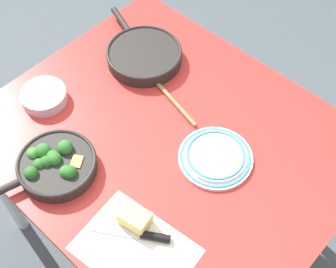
{
  "coord_description": "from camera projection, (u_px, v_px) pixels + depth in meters",
  "views": [
    {
      "loc": [
        -0.61,
        0.65,
        2.01
      ],
      "look_at": [
        0.0,
        0.0,
        0.78
      ],
      "focal_mm": 50.0,
      "sensor_mm": 36.0,
      "label": 1
    }
  ],
  "objects": [
    {
      "name": "grater_knife",
      "position": [
        142.0,
        235.0,
        1.32
      ],
      "size": [
        0.21,
        0.14,
        0.02
      ],
      "rotation": [
        0.0,
        0.0,
        0.56
      ],
      "color": "silver",
      "rests_on": "dining_table_red"
    },
    {
      "name": "parchment_sheet",
      "position": [
        136.0,
        249.0,
        1.31
      ],
      "size": [
        0.34,
        0.26,
        0.0
      ],
      "color": "silver",
      "rests_on": "dining_table_red"
    },
    {
      "name": "dinner_plate_stack",
      "position": [
        216.0,
        157.0,
        1.47
      ],
      "size": [
        0.24,
        0.24,
        0.03
      ],
      "color": "silver",
      "rests_on": "dining_table_red"
    },
    {
      "name": "prep_bowl_steel",
      "position": [
        44.0,
        96.0,
        1.61
      ],
      "size": [
        0.16,
        0.16,
        0.04
      ],
      "color": "#B7B7BC",
      "rests_on": "dining_table_red"
    },
    {
      "name": "skillet_broccoli",
      "position": [
        56.0,
        165.0,
        1.44
      ],
      "size": [
        0.25,
        0.35,
        0.08
      ],
      "rotation": [
        0.0,
        0.0,
        1.29
      ],
      "color": "black",
      "rests_on": "dining_table_red"
    },
    {
      "name": "dining_table_red",
      "position": [
        168.0,
        151.0,
        1.6
      ],
      "size": [
        1.16,
        0.98,
        0.76
      ],
      "color": "#B72D28",
      "rests_on": "ground_plane"
    },
    {
      "name": "skillet_eggs",
      "position": [
        144.0,
        55.0,
        1.72
      ],
      "size": [
        0.41,
        0.28,
        0.05
      ],
      "rotation": [
        0.0,
        0.0,
        5.94
      ],
      "color": "black",
      "rests_on": "dining_table_red"
    },
    {
      "name": "cheese_block",
      "position": [
        135.0,
        218.0,
        1.33
      ],
      "size": [
        0.1,
        0.08,
        0.06
      ],
      "color": "#EACC66",
      "rests_on": "dining_table_red"
    },
    {
      "name": "ground_plane",
      "position": [
        168.0,
        233.0,
        2.15
      ],
      "size": [
        14.0,
        14.0,
        0.0
      ],
      "primitive_type": "plane",
      "color": "#424C51"
    },
    {
      "name": "wooden_spoon",
      "position": [
        159.0,
        85.0,
        1.66
      ],
      "size": [
        0.34,
        0.1,
        0.02
      ],
      "rotation": [
        0.0,
        0.0,
        6.06
      ],
      "color": "#996B42",
      "rests_on": "dining_table_red"
    }
  ]
}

